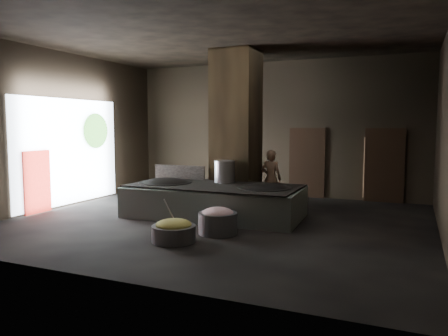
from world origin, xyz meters
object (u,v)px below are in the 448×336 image
at_px(stock_pot, 224,171).
at_px(veg_basin, 174,233).
at_px(cook, 271,179).
at_px(wok_right, 264,191).
at_px(meat_basin, 218,223).
at_px(hearth_platform, 214,202).
at_px(wok_left, 165,185).

relative_size(stock_pot, veg_basin, 0.65).
bearing_deg(cook, wok_right, 104.35).
relative_size(wok_right, cook, 0.79).
relative_size(wok_right, stock_pot, 2.25).
bearing_deg(veg_basin, stock_pot, 94.00).
distance_m(stock_pot, meat_basin, 2.48).
relative_size(wok_right, meat_basin, 1.54).
height_order(stock_pot, veg_basin, stock_pot).
distance_m(hearth_platform, cook, 2.14).
bearing_deg(veg_basin, hearth_platform, 95.96).
bearing_deg(wok_right, meat_basin, -107.19).
bearing_deg(stock_pot, wok_left, -158.20).
bearing_deg(meat_basin, cook, 87.95).
distance_m(hearth_platform, meat_basin, 1.83).
bearing_deg(veg_basin, wok_left, 124.23).
bearing_deg(wok_left, wok_right, 2.05).
xyz_separation_m(hearth_platform, wok_right, (1.35, 0.05, 0.36)).
bearing_deg(veg_basin, cook, 81.18).
distance_m(wok_left, veg_basin, 3.11).
distance_m(veg_basin, meat_basin, 1.11).
relative_size(veg_basin, meat_basin, 1.05).
distance_m(stock_pot, veg_basin, 3.28).
bearing_deg(meat_basin, stock_pot, 109.76).
height_order(wok_left, veg_basin, wok_left).
bearing_deg(meat_basin, veg_basin, -120.64).
xyz_separation_m(hearth_platform, stock_pot, (0.05, 0.55, 0.74)).
bearing_deg(hearth_platform, wok_right, -0.72).
distance_m(stock_pot, cook, 1.62).
xyz_separation_m(wok_right, meat_basin, (-0.52, -1.68, -0.51)).
height_order(wok_left, wok_right, wok_left).
height_order(hearth_platform, wok_right, wok_right).
bearing_deg(cook, hearth_platform, 64.82).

